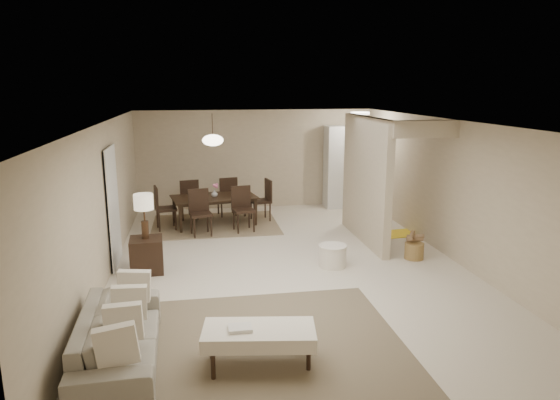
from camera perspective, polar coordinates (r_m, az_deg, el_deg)
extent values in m
plane|color=beige|center=(8.79, 0.94, -7.57)|extent=(9.00, 9.00, 0.00)
plane|color=white|center=(8.26, 1.01, 8.91)|extent=(9.00, 9.00, 0.00)
plane|color=#B9A88C|center=(12.82, -2.75, 4.68)|extent=(6.00, 0.00, 6.00)
plane|color=#B9A88C|center=(8.43, -19.50, -0.35)|extent=(0.00, 9.00, 9.00)
plane|color=#B9A88C|center=(9.45, 19.15, 1.05)|extent=(0.00, 9.00, 9.00)
cube|color=#B9A88C|center=(10.09, 9.75, 2.28)|extent=(0.15, 2.50, 2.50)
cube|color=black|center=(9.05, -18.59, -0.90)|extent=(0.04, 0.90, 2.04)
cube|color=silver|center=(13.01, 7.80, 3.80)|extent=(1.20, 0.55, 2.10)
cylinder|color=white|center=(11.95, 9.15, 9.77)|extent=(0.44, 0.44, 0.05)
cube|color=brown|center=(6.21, -0.85, -16.68)|extent=(3.20, 3.20, 0.01)
imported|color=gray|center=(6.08, -17.91, -14.77)|extent=(2.16, 0.91, 0.62)
cube|color=silver|center=(5.75, -2.42, -15.17)|extent=(1.32, 0.75, 0.17)
cylinder|color=black|center=(5.65, -7.65, -18.46)|extent=(0.05, 0.05, 0.28)
cylinder|color=black|center=(5.76, 3.28, -17.68)|extent=(0.05, 0.05, 0.28)
cylinder|color=black|center=(6.01, -7.81, -16.41)|extent=(0.05, 0.05, 0.28)
cylinder|color=black|center=(6.12, 2.38, -15.74)|extent=(0.05, 0.05, 0.28)
cube|color=black|center=(8.74, -14.98, -6.11)|extent=(0.56, 0.56, 0.59)
cylinder|color=#422C1C|center=(8.61, -15.15, -3.31)|extent=(0.12, 0.12, 0.30)
cylinder|color=#422C1C|center=(8.54, -15.26, -1.51)|extent=(0.03, 0.03, 0.26)
cylinder|color=beige|center=(8.49, -15.34, -0.20)|extent=(0.32, 0.32, 0.26)
cylinder|color=silver|center=(8.77, 6.04, -6.37)|extent=(0.49, 0.49, 0.38)
cylinder|color=olive|center=(9.43, 15.08, -5.64)|extent=(0.37, 0.37, 0.29)
cube|color=#867053|center=(11.43, -7.40, -2.80)|extent=(2.80, 2.10, 0.01)
imported|color=black|center=(11.35, -7.45, -1.24)|extent=(2.02, 1.36, 0.65)
imported|color=silver|center=(11.26, -7.51, 0.75)|extent=(0.19, 0.19, 0.15)
cube|color=yellow|center=(10.96, 13.47, -3.74)|extent=(1.00, 0.67, 0.01)
cylinder|color=#422C1C|center=(11.05, -7.74, 8.49)|extent=(0.02, 0.02, 0.50)
ellipsoid|color=#FFEAC6|center=(11.08, -7.69, 6.78)|extent=(0.46, 0.46, 0.25)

